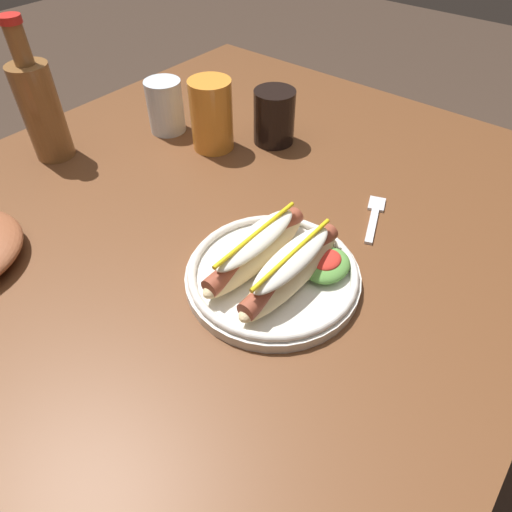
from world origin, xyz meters
TOP-DOWN VIEW (x-y plane):
  - ground_plane at (0.00, 0.00)m, footprint 8.00×8.00m
  - dining_table at (0.00, 0.00)m, footprint 1.35×1.01m
  - hot_dog_plate at (0.03, -0.16)m, footprint 0.24×0.24m
  - fork at (0.24, -0.21)m, footprint 0.12×0.06m
  - soda_cup at (0.33, 0.07)m, footprint 0.08×0.08m
  - water_cup at (0.23, 0.27)m, footprint 0.07×0.07m
  - extra_cup at (0.24, 0.15)m, footprint 0.08×0.08m
  - glass_bottle at (0.02, 0.37)m, footprint 0.07×0.07m

SIDE VIEW (x-z plane):
  - ground_plane at x=0.00m, z-range 0.00..0.00m
  - dining_table at x=0.00m, z-range 0.28..1.02m
  - fork at x=0.24m, z-range 0.74..0.74m
  - hot_dog_plate at x=0.03m, z-range 0.73..0.80m
  - water_cup at x=0.23m, z-range 0.74..0.84m
  - soda_cup at x=0.33m, z-range 0.74..0.84m
  - extra_cup at x=0.24m, z-range 0.74..0.87m
  - glass_bottle at x=0.02m, z-range 0.71..0.96m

